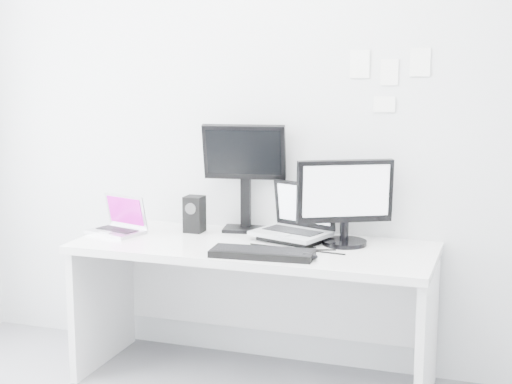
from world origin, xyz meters
The scene contains 13 objects.
back_wall centered at (0.00, 1.60, 1.35)m, with size 3.60×3.60×0.00m, color silver.
desk centered at (0.00, 1.25, 0.36)m, with size 1.80×0.70×0.73m, color silver.
macbook centered at (-0.77, 1.24, 0.84)m, with size 0.28×0.21×0.21m, color #BAB9BE.
speaker centered at (-0.39, 1.41, 0.83)m, with size 0.10×0.10×0.19m, color black.
dell_laptop centered at (0.16, 1.37, 0.88)m, with size 0.36×0.28×0.30m, color #A0A3A7.
rear_monitor centered at (-0.14, 1.52, 1.03)m, with size 0.44×0.16×0.60m, color black.
samsung_monitor centered at (0.43, 1.39, 0.95)m, with size 0.48×0.22×0.44m, color black.
keyboard centered at (0.12, 1.03, 0.75)m, with size 0.49×0.17×0.03m, color black.
mouse centered at (0.33, 1.03, 0.75)m, with size 0.11×0.07×0.03m, color black.
wall_note_0 centered at (0.45, 1.59, 1.62)m, with size 0.10×0.00×0.14m, color white.
wall_note_1 centered at (0.60, 1.59, 1.58)m, with size 0.09×0.00×0.13m, color white.
wall_note_2 centered at (0.75, 1.59, 1.63)m, with size 0.10×0.00×0.14m, color white.
wall_note_3 centered at (0.58, 1.59, 1.42)m, with size 0.11×0.00×0.08m, color white.
Camera 1 is at (1.21, -2.28, 1.65)m, focal length 53.75 mm.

